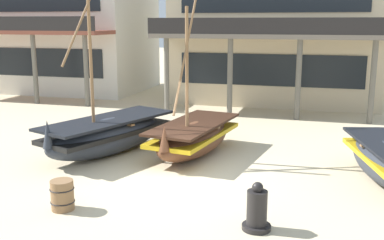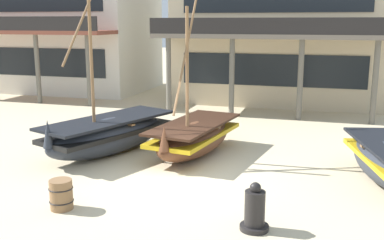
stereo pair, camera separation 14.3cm
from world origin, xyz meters
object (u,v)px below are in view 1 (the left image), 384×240
(harbor_building_main, at_px, (277,32))
(fishing_boat_near_left, at_px, (194,137))
(capstan_winch, at_px, (257,210))
(wooden_barrel, at_px, (62,195))
(harbor_building_annex, at_px, (61,0))
(fishing_boat_centre_large, at_px, (108,134))

(harbor_building_main, bearing_deg, fishing_boat_near_left, -96.63)
(capstan_winch, bearing_deg, fishing_boat_near_left, 119.26)
(wooden_barrel, xyz_separation_m, harbor_building_main, (3.06, 16.85, 3.29))
(wooden_barrel, height_order, harbor_building_annex, harbor_building_annex)
(fishing_boat_centre_large, bearing_deg, fishing_boat_near_left, 13.38)
(wooden_barrel, bearing_deg, fishing_boat_centre_large, 102.96)
(harbor_building_annex, bearing_deg, harbor_building_main, -1.61)
(fishing_boat_centre_large, xyz_separation_m, wooden_barrel, (1.02, -4.42, -0.30))
(capstan_winch, height_order, harbor_building_annex, harbor_building_annex)
(harbor_building_annex, bearing_deg, capstan_winch, -49.16)
(fishing_boat_near_left, distance_m, harbor_building_annex, 17.77)
(fishing_boat_centre_large, distance_m, wooden_barrel, 4.55)
(capstan_winch, bearing_deg, fishing_boat_centre_large, 142.14)
(fishing_boat_centre_large, bearing_deg, wooden_barrel, -77.04)
(fishing_boat_centre_large, distance_m, capstan_winch, 6.88)
(capstan_winch, xyz_separation_m, harbor_building_main, (-1.35, 16.65, 3.22))
(wooden_barrel, bearing_deg, harbor_building_main, 79.72)
(fishing_boat_near_left, distance_m, harbor_building_main, 12.25)
(harbor_building_main, bearing_deg, capstan_winch, -85.35)
(fishing_boat_centre_large, distance_m, harbor_building_main, 13.41)
(wooden_barrel, height_order, harbor_building_main, harbor_building_main)
(fishing_boat_near_left, relative_size, harbor_building_main, 0.50)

